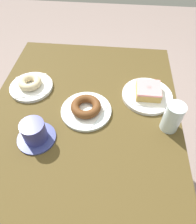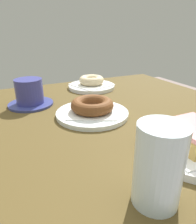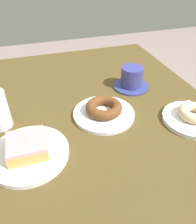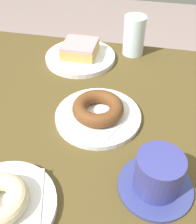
# 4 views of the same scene
# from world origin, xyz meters

# --- Properties ---
(ground_plane) EXTENTS (6.00, 6.00, 0.00)m
(ground_plane) POSITION_xyz_m (0.00, 0.00, 0.00)
(ground_plane) COLOR gray
(table) EXTENTS (1.09, 0.80, 0.78)m
(table) POSITION_xyz_m (0.00, 0.00, 0.66)
(table) COLOR #4F3F1D
(table) RESTS_ON ground_plane
(plate_glazed_square) EXTENTS (0.22, 0.22, 0.02)m
(plate_glazed_square) POSITION_xyz_m (0.17, -0.27, 0.79)
(plate_glazed_square) COLOR white
(plate_glazed_square) RESTS_ON table
(napkin_glazed_square) EXTENTS (0.16, 0.16, 0.00)m
(napkin_glazed_square) POSITION_xyz_m (0.17, -0.27, 0.80)
(napkin_glazed_square) COLOR white
(napkin_glazed_square) RESTS_ON plate_glazed_square
(donut_glazed_square) EXTENTS (0.10, 0.10, 0.04)m
(donut_glazed_square) POSITION_xyz_m (0.17, -0.27, 0.82)
(donut_glazed_square) COLOR tan
(donut_glazed_square) RESTS_ON napkin_glazed_square
(plate_chocolate_ring) EXTENTS (0.21, 0.21, 0.01)m
(plate_chocolate_ring) POSITION_xyz_m (0.06, -0.01, 0.78)
(plate_chocolate_ring) COLOR white
(plate_chocolate_ring) RESTS_ON table
(napkin_chocolate_ring) EXTENTS (0.18, 0.18, 0.00)m
(napkin_chocolate_ring) POSITION_xyz_m (0.06, -0.01, 0.79)
(napkin_chocolate_ring) COLOR white
(napkin_chocolate_ring) RESTS_ON plate_chocolate_ring
(donut_chocolate_ring) EXTENTS (0.12, 0.12, 0.03)m
(donut_chocolate_ring) POSITION_xyz_m (0.06, -0.01, 0.81)
(donut_chocolate_ring) COLOR brown
(donut_chocolate_ring) RESTS_ON napkin_chocolate_ring
(plate_sugar_ring) EXTENTS (0.19, 0.19, 0.01)m
(plate_sugar_ring) POSITION_xyz_m (0.17, 0.26, 0.79)
(plate_sugar_ring) COLOR white
(plate_sugar_ring) RESTS_ON table
(napkin_sugar_ring) EXTENTS (0.18, 0.18, 0.00)m
(napkin_sugar_ring) POSITION_xyz_m (0.17, 0.26, 0.79)
(napkin_sugar_ring) COLOR white
(napkin_sugar_ring) RESTS_ON plate_sugar_ring
(donut_sugar_ring) EXTENTS (0.10, 0.10, 0.03)m
(donut_sugar_ring) POSITION_xyz_m (0.17, 0.26, 0.81)
(donut_sugar_ring) COLOR beige
(donut_sugar_ring) RESTS_ON napkin_sugar_ring
(coffee_cup) EXTENTS (0.14, 0.14, 0.09)m
(coffee_cup) POSITION_xyz_m (-0.09, 0.15, 0.82)
(coffee_cup) COLOR navy
(coffee_cup) RESTS_ON table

